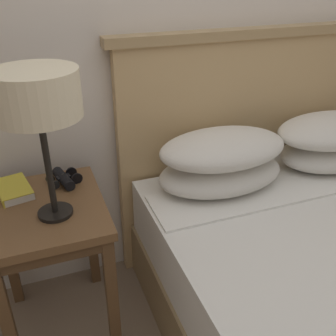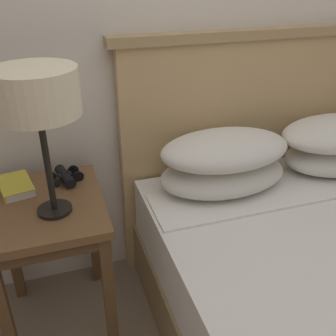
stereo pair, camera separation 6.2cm
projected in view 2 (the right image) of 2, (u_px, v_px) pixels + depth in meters
The scene contains 5 objects.
wall_back at pixel (185, 13), 1.74m from camera, with size 8.00×0.06×2.60m.
nightstand at pixel (48, 224), 1.60m from camera, with size 0.46×0.54×0.66m.
table_lamp at pixel (36, 96), 1.29m from camera, with size 0.29×0.29×0.55m.
book_on_nightstand at pixel (15, 186), 1.63m from camera, with size 0.16×0.22×0.04m.
binoculars_pair at pixel (66, 176), 1.70m from camera, with size 0.15×0.16×0.05m.
Camera 2 is at (-0.64, -0.74, 1.52)m, focal length 42.00 mm.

